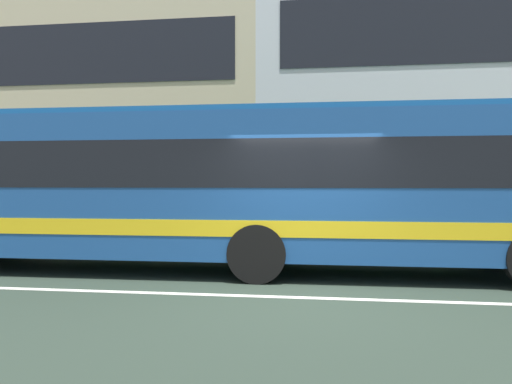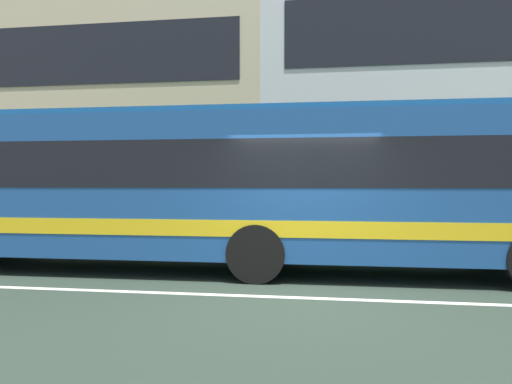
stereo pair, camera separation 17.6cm
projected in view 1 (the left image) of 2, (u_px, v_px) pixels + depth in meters
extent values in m
plane|color=#29372D|center=(301.00, 298.00, 7.78)|extent=(160.00, 160.00, 0.00)
cube|color=silver|center=(301.00, 298.00, 7.78)|extent=(60.00, 0.16, 0.01)
cube|color=#2A6B2E|center=(404.00, 235.00, 13.03)|extent=(17.83, 1.10, 0.82)
cube|color=#C1B592|center=(78.00, 100.00, 24.32)|extent=(18.03, 9.51, 11.05)
cube|color=black|center=(16.00, 56.00, 19.58)|extent=(16.59, 0.04, 2.21)
cube|color=#1C4989|center=(225.00, 186.00, 10.14)|extent=(12.50, 2.61, 2.58)
cube|color=black|center=(225.00, 166.00, 10.13)|extent=(11.75, 2.63, 0.83)
cube|color=gold|center=(225.00, 223.00, 10.15)|extent=(12.25, 2.63, 0.28)
cube|color=#165182|center=(225.00, 115.00, 10.11)|extent=(12.00, 2.20, 0.12)
cylinder|color=black|center=(10.00, 235.00, 12.03)|extent=(1.00, 0.29, 1.00)
cylinder|color=black|center=(257.00, 254.00, 8.90)|extent=(1.00, 0.29, 1.00)
cylinder|color=black|center=(272.00, 239.00, 11.20)|extent=(1.00, 0.29, 1.00)
cylinder|color=black|center=(492.00, 242.00, 10.58)|extent=(1.00, 0.29, 1.00)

